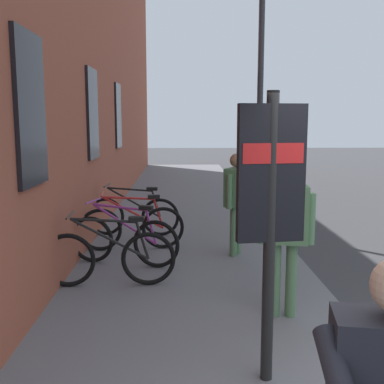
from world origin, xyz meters
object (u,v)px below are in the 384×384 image
(bicycle_leaning_wall, at_px, (124,240))
(bicycle_end_of_row, at_px, (133,215))
(pedestrian_near_bus, at_px, (285,225))
(pedestrian_crossing_street, at_px, (236,194))
(transit_info_sign, at_px, (271,193))
(bicycle_far_end, at_px, (109,257))
(bicycle_under_window, at_px, (132,227))
(street_lamp, at_px, (261,60))

(bicycle_leaning_wall, xyz_separation_m, bicycle_end_of_row, (1.84, 0.04, -0.00))
(pedestrian_near_bus, bearing_deg, pedestrian_crossing_street, 5.72)
(transit_info_sign, relative_size, pedestrian_near_bus, 1.40)
(pedestrian_crossing_street, bearing_deg, transit_info_sign, 177.33)
(bicycle_far_end, bearing_deg, bicycle_leaning_wall, -5.44)
(bicycle_leaning_wall, bearing_deg, bicycle_far_end, 174.56)
(bicycle_leaning_wall, bearing_deg, bicycle_under_window, -3.02)
(bicycle_end_of_row, distance_m, street_lamp, 3.98)
(bicycle_far_end, height_order, pedestrian_crossing_street, pedestrian_crossing_street)
(bicycle_end_of_row, relative_size, street_lamp, 0.31)
(bicycle_far_end, distance_m, bicycle_under_window, 1.76)
(transit_info_sign, distance_m, pedestrian_crossing_street, 3.75)
(bicycle_end_of_row, height_order, pedestrian_crossing_street, pedestrian_crossing_street)
(transit_info_sign, bearing_deg, street_lamp, -8.63)
(bicycle_under_window, distance_m, pedestrian_crossing_street, 1.85)
(bicycle_far_end, relative_size, bicycle_under_window, 1.00)
(pedestrian_crossing_street, bearing_deg, bicycle_leaning_wall, 106.00)
(bicycle_end_of_row, xyz_separation_m, transit_info_sign, (-5.04, -1.61, 1.21))
(bicycle_far_end, relative_size, bicycle_end_of_row, 1.00)
(pedestrian_crossing_street, bearing_deg, street_lamp, -18.31)
(pedestrian_near_bus, relative_size, pedestrian_crossing_street, 1.03)
(pedestrian_near_bus, bearing_deg, transit_info_sign, 162.07)
(bicycle_under_window, xyz_separation_m, street_lamp, (1.83, -2.42, 2.97))
(bicycle_far_end, relative_size, bicycle_leaning_wall, 1.03)
(transit_info_sign, bearing_deg, bicycle_end_of_row, 17.76)
(bicycle_far_end, bearing_deg, pedestrian_near_bus, -115.92)
(bicycle_leaning_wall, xyz_separation_m, street_lamp, (2.68, -2.47, 2.97))
(pedestrian_near_bus, height_order, pedestrian_crossing_street, pedestrian_near_bus)
(bicycle_leaning_wall, bearing_deg, bicycle_end_of_row, 1.17)
(street_lamp, bearing_deg, bicycle_end_of_row, 108.50)
(bicycle_leaning_wall, height_order, pedestrian_crossing_street, pedestrian_crossing_street)
(street_lamp, bearing_deg, transit_info_sign, 171.37)
(transit_info_sign, distance_m, street_lamp, 6.20)
(bicycle_under_window, bearing_deg, pedestrian_near_bus, -144.89)
(street_lamp, bearing_deg, pedestrian_crossing_street, 161.69)
(bicycle_end_of_row, bearing_deg, transit_info_sign, -162.24)
(bicycle_far_end, relative_size, street_lamp, 0.31)
(pedestrian_near_bus, bearing_deg, bicycle_end_of_row, 28.38)
(bicycle_leaning_wall, relative_size, pedestrian_near_bus, 1.00)
(transit_info_sign, height_order, pedestrian_near_bus, transit_info_sign)
(bicycle_leaning_wall, xyz_separation_m, pedestrian_near_bus, (-1.92, -1.99, 0.65))
(transit_info_sign, height_order, pedestrian_crossing_street, transit_info_sign)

